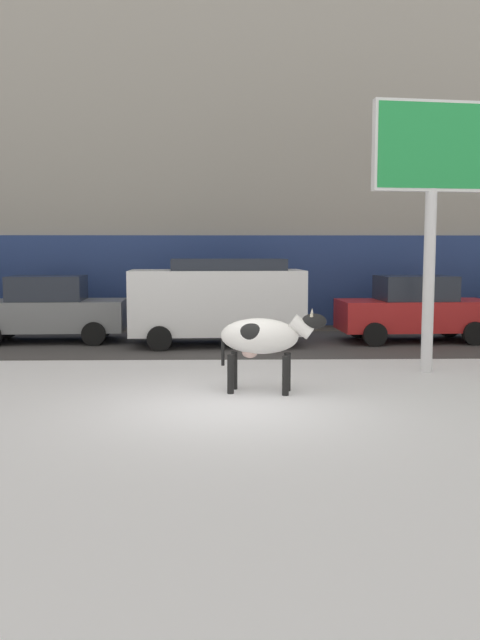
% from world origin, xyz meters
% --- Properties ---
extents(ground_plane, '(120.00, 120.00, 0.00)m').
position_xyz_m(ground_plane, '(0.00, 0.00, 0.00)').
color(ground_plane, white).
extents(road_strip, '(60.00, 5.60, 0.01)m').
position_xyz_m(road_strip, '(0.00, 7.50, 0.00)').
color(road_strip, '#423F3F').
rests_on(road_strip, ground).
extents(building_facade, '(44.00, 6.10, 13.00)m').
position_xyz_m(building_facade, '(0.00, 13.11, 6.48)').
color(building_facade, gray).
rests_on(building_facade, ground).
extents(cow_holstein, '(1.93, 0.84, 1.54)m').
position_xyz_m(cow_holstein, '(0.65, 1.09, 1.00)').
color(cow_holstein, silver).
rests_on(cow_holstein, ground).
extents(billboard, '(2.52, 0.53, 5.56)m').
position_xyz_m(billboard, '(4.22, 3.05, 4.31)').
color(billboard, silver).
rests_on(billboard, ground).
extents(car_grey_sedan, '(4.29, 2.15, 1.84)m').
position_xyz_m(car_grey_sedan, '(-4.93, 7.92, 0.91)').
color(car_grey_sedan, slate).
rests_on(car_grey_sedan, ground).
extents(car_white_van, '(4.69, 2.31, 2.32)m').
position_xyz_m(car_white_van, '(-0.20, 7.13, 1.24)').
color(car_white_van, white).
rests_on(car_white_van, ground).
extents(car_red_sedan, '(4.29, 2.15, 1.84)m').
position_xyz_m(car_red_sedan, '(5.29, 7.73, 0.91)').
color(car_red_sedan, red).
rests_on(car_red_sedan, ground).
extents(pedestrian_near_billboard, '(0.36, 0.24, 1.73)m').
position_xyz_m(pedestrian_near_billboard, '(-5.24, 10.53, 0.88)').
color(pedestrian_near_billboard, '#282833').
rests_on(pedestrian_near_billboard, ground).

